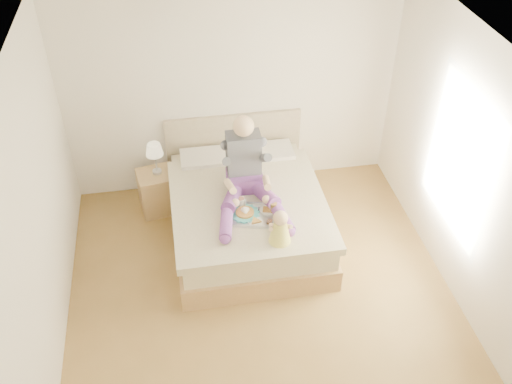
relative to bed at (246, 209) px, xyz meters
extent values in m
cube|color=brown|center=(0.00, -1.08, -0.32)|extent=(4.00, 4.20, 0.01)
cube|color=silver|center=(0.00, -1.08, 2.38)|extent=(4.00, 4.20, 0.02)
cube|color=white|center=(0.00, 1.02, 1.03)|extent=(4.00, 0.02, 2.70)
cube|color=white|center=(-2.00, -1.08, 1.03)|extent=(0.02, 4.20, 2.70)
cube|color=white|center=(2.00, -1.08, 1.03)|extent=(0.02, 4.20, 2.70)
cube|color=white|center=(1.99, -0.88, 1.08)|extent=(0.02, 1.30, 1.60)
cube|color=#FFFAD1|center=(1.98, -0.88, 1.08)|extent=(0.01, 1.18, 1.48)
cube|color=#987547|center=(0.00, -0.07, -0.18)|extent=(1.68, 2.13, 0.28)
cube|color=beige|center=(0.00, -0.07, 0.08)|extent=(1.60, 2.05, 0.24)
cube|color=beige|center=(0.00, -0.22, 0.25)|extent=(1.70, 1.80, 0.09)
cube|color=silver|center=(-0.38, 0.68, 0.27)|extent=(0.62, 0.40, 0.14)
cube|color=silver|center=(0.38, 0.68, 0.27)|extent=(0.62, 0.40, 0.14)
cube|color=gray|center=(0.00, 1.01, 0.18)|extent=(1.70, 0.08, 1.00)
cube|color=#987547|center=(-1.00, 0.57, -0.05)|extent=(0.50, 0.46, 0.54)
cylinder|color=silver|center=(-0.98, 0.58, 0.24)|extent=(0.11, 0.11, 0.04)
cylinder|color=silver|center=(-0.98, 0.58, 0.37)|extent=(0.02, 0.02, 0.23)
cone|color=#FDEFC6|center=(-0.98, 0.58, 0.56)|extent=(0.20, 0.20, 0.15)
cube|color=#683381|center=(0.00, 0.05, 0.39)|extent=(0.40, 0.31, 0.19)
cube|color=#3D3D45|center=(0.00, 0.11, 0.71)|extent=(0.38, 0.23, 0.50)
sphere|color=beige|center=(0.00, 0.08, 1.09)|extent=(0.23, 0.23, 0.23)
cylinder|color=#683381|center=(-0.17, -0.20, 0.38)|extent=(0.33, 0.56, 0.23)
cylinder|color=#683381|center=(-0.30, -0.59, 0.36)|extent=(0.21, 0.50, 0.13)
sphere|color=#683381|center=(-0.34, -0.82, 0.35)|extent=(0.11, 0.11, 0.11)
cylinder|color=#3D3D45|center=(-0.21, -0.03, 0.73)|extent=(0.13, 0.32, 0.26)
cylinder|color=beige|center=(-0.20, -0.23, 0.54)|extent=(0.11, 0.33, 0.17)
sphere|color=beige|center=(-0.17, -0.39, 0.44)|extent=(0.09, 0.09, 0.09)
cylinder|color=#683381|center=(0.16, -0.20, 0.38)|extent=(0.33, 0.56, 0.23)
cylinder|color=#683381|center=(0.29, -0.60, 0.36)|extent=(0.21, 0.50, 0.13)
sphere|color=#683381|center=(0.33, -0.83, 0.35)|extent=(0.11, 0.11, 0.11)
cylinder|color=#3D3D45|center=(0.21, -0.03, 0.73)|extent=(0.12, 0.32, 0.26)
cylinder|color=beige|center=(0.20, -0.23, 0.54)|extent=(0.11, 0.33, 0.17)
sphere|color=beige|center=(0.16, -0.39, 0.44)|extent=(0.09, 0.09, 0.09)
cube|color=silver|center=(0.02, -0.47, 0.30)|extent=(0.58, 0.50, 0.01)
cylinder|color=#3BABAA|center=(-0.08, -0.43, 0.31)|extent=(0.29, 0.29, 0.02)
cylinder|color=#B3813B|center=(-0.08, -0.43, 0.33)|extent=(0.20, 0.20, 0.02)
cylinder|color=white|center=(-0.10, -0.29, 0.36)|extent=(0.09, 0.09, 0.10)
torus|color=white|center=(-0.05, -0.30, 0.36)|extent=(0.03, 0.07, 0.07)
cylinder|color=#945F48|center=(-0.10, -0.29, 0.40)|extent=(0.08, 0.08, 0.01)
cylinder|color=white|center=(0.17, -0.42, 0.31)|extent=(0.16, 0.16, 0.01)
cube|color=#B3813B|center=(0.17, -0.42, 0.33)|extent=(0.11, 0.10, 0.02)
cylinder|color=white|center=(0.01, -0.59, 0.31)|extent=(0.16, 0.16, 0.01)
ellipsoid|color=red|center=(0.04, -0.60, 0.33)|extent=(0.04, 0.03, 0.01)
cylinder|color=white|center=(0.23, -0.46, 0.37)|extent=(0.08, 0.08, 0.13)
cylinder|color=#C28B20|center=(0.23, -0.46, 0.37)|extent=(0.07, 0.07, 0.12)
cylinder|color=white|center=(0.16, -0.62, 0.33)|extent=(0.08, 0.08, 0.04)
cylinder|color=#481E0A|center=(0.16, -0.62, 0.33)|extent=(0.07, 0.07, 0.03)
cone|color=#DCD545|center=(0.21, -0.88, 0.42)|extent=(0.23, 0.23, 0.25)
sphere|color=beige|center=(0.21, -0.88, 0.60)|extent=(0.15, 0.15, 0.15)
cylinder|color=beige|center=(0.17, -0.77, 0.34)|extent=(0.07, 0.18, 0.06)
sphere|color=beige|center=(0.16, -0.69, 0.34)|extent=(0.05, 0.05, 0.05)
cylinder|color=beige|center=(0.12, -0.88, 0.46)|extent=(0.07, 0.13, 0.11)
cylinder|color=beige|center=(0.25, -0.77, 0.34)|extent=(0.08, 0.18, 0.06)
sphere|color=beige|center=(0.26, -0.68, 0.34)|extent=(0.05, 0.05, 0.05)
cylinder|color=beige|center=(0.30, -0.87, 0.46)|extent=(0.08, 0.13, 0.11)
camera|label=1|loc=(-0.74, -5.00, 4.31)|focal=40.00mm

